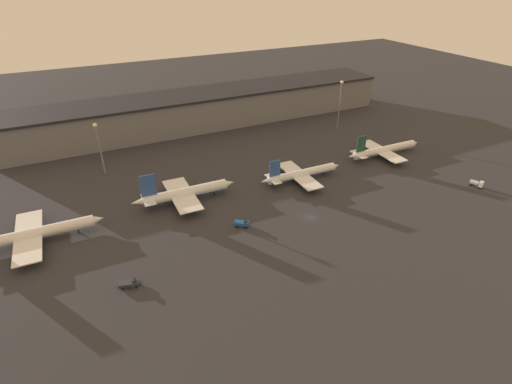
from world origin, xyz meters
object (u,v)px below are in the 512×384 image
at_px(airplane_3, 384,150).
at_px(airplane_2, 301,174).
at_px(airplane_0, 32,234).
at_px(service_vehicle_0, 130,283).
at_px(service_vehicle_2, 477,183).
at_px(airplane_1, 185,193).
at_px(service_vehicle_1, 242,223).

bearing_deg(airplane_3, airplane_2, -174.52).
bearing_deg(airplane_3, airplane_0, -178.01).
relative_size(airplane_0, airplane_3, 1.06).
bearing_deg(airplane_2, service_vehicle_0, -155.70).
height_order(airplane_3, service_vehicle_2, airplane_3).
height_order(airplane_1, service_vehicle_0, airplane_1).
bearing_deg(service_vehicle_0, airplane_3, 31.61).
height_order(airplane_0, airplane_1, airplane_1).
height_order(airplane_1, airplane_2, airplane_1).
relative_size(airplane_1, service_vehicle_1, 7.48).
bearing_deg(service_vehicle_2, service_vehicle_0, -112.52).
xyz_separation_m(airplane_0, airplane_1, (53.43, 3.56, 0.28)).
distance_m(airplane_0, service_vehicle_1, 69.89).
xyz_separation_m(airplane_1, airplane_2, (50.05, -4.96, -0.62)).
distance_m(airplane_0, service_vehicle_2, 170.78).
relative_size(airplane_2, airplane_3, 0.91).
height_order(airplane_2, service_vehicle_1, airplane_2).
height_order(airplane_0, service_vehicle_2, airplane_0).
distance_m(airplane_2, service_vehicle_2, 73.08).
relative_size(airplane_0, service_vehicle_1, 8.21).
xyz_separation_m(airplane_1, service_vehicle_2, (112.90, -42.23, -2.05)).
relative_size(airplane_1, airplane_3, 0.97).
height_order(airplane_1, service_vehicle_1, airplane_1).
relative_size(airplane_1, service_vehicle_2, 7.58).
bearing_deg(airplane_0, airplane_3, 1.99).
distance_m(airplane_2, airplane_3, 49.20).
bearing_deg(airplane_3, service_vehicle_0, -162.53).
relative_size(airplane_3, service_vehicle_1, 7.71).
relative_size(service_vehicle_1, service_vehicle_2, 1.01).
xyz_separation_m(airplane_0, airplane_3, (152.54, 2.36, -0.29)).
xyz_separation_m(airplane_2, service_vehicle_0, (-78.89, -33.82, -1.92)).
height_order(airplane_1, service_vehicle_2, airplane_1).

